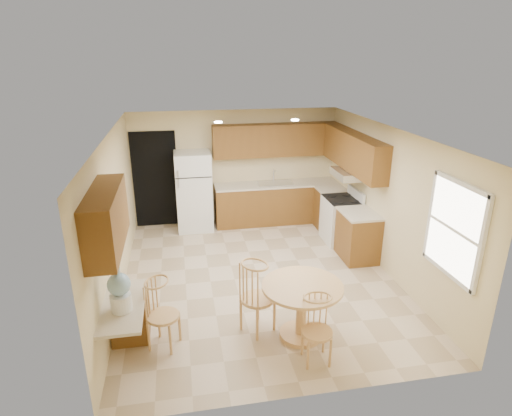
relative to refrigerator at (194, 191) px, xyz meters
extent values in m
plane|color=beige|center=(0.95, -2.40, -0.85)|extent=(5.50, 5.50, 0.00)
cube|color=white|center=(0.95, -2.40, 1.65)|extent=(4.50, 5.50, 0.02)
cube|color=beige|center=(0.95, 0.35, 0.40)|extent=(4.50, 0.02, 2.50)
cube|color=beige|center=(0.95, -5.15, 0.40)|extent=(4.50, 0.02, 2.50)
cube|color=beige|center=(-1.30, -2.40, 0.40)|extent=(0.02, 5.50, 2.50)
cube|color=beige|center=(3.20, -2.40, 0.40)|extent=(0.02, 5.50, 2.50)
cube|color=black|center=(-0.80, 0.34, 0.20)|extent=(0.90, 0.02, 2.10)
cube|color=brown|center=(1.83, 0.05, -0.41)|extent=(2.75, 0.60, 0.87)
cube|color=beige|center=(1.83, 0.05, 0.04)|extent=(2.75, 0.63, 0.04)
cube|color=brown|center=(2.90, -0.54, -0.41)|extent=(0.60, 0.59, 0.87)
cube|color=beige|center=(2.90, -0.54, 0.04)|extent=(0.63, 0.59, 0.04)
cube|color=brown|center=(2.90, -2.00, -0.41)|extent=(0.60, 0.80, 0.87)
cube|color=beige|center=(2.90, -2.00, 0.04)|extent=(0.63, 0.80, 0.04)
cube|color=brown|center=(1.83, 0.19, 1.00)|extent=(2.75, 0.33, 0.70)
cube|color=brown|center=(3.04, -1.19, 1.00)|extent=(0.33, 2.42, 0.70)
cube|color=brown|center=(-1.13, -4.00, 1.00)|extent=(0.33, 1.40, 0.70)
cube|color=silver|center=(1.80, 0.05, 0.06)|extent=(0.78, 0.44, 0.01)
cube|color=silver|center=(2.95, -1.22, 0.57)|extent=(0.50, 0.76, 0.14)
cube|color=brown|center=(-1.05, -3.72, -0.49)|extent=(0.48, 0.42, 0.72)
cube|color=beige|center=(-1.05, -4.10, -0.10)|extent=(0.50, 1.20, 0.04)
cube|color=white|center=(3.18, -4.25, 0.65)|extent=(0.05, 1.00, 1.20)
cube|color=white|center=(3.17, -4.25, 1.27)|extent=(0.05, 1.10, 0.06)
cube|color=white|center=(3.17, -4.25, 0.03)|extent=(0.05, 1.10, 0.06)
cube|color=white|center=(3.17, -4.78, 0.65)|extent=(0.05, 0.06, 1.28)
cube|color=white|center=(3.17, -3.72, 0.65)|extent=(0.05, 0.06, 1.28)
cylinder|color=white|center=(0.45, -1.20, 1.64)|extent=(0.14, 0.14, 0.02)
cylinder|color=white|center=(1.85, -1.20, 1.64)|extent=(0.14, 0.14, 0.02)
cube|color=white|center=(0.00, 0.00, 0.00)|extent=(0.75, 0.70, 1.70)
cube|color=black|center=(0.00, -0.35, 0.40)|extent=(0.73, 0.01, 0.02)
cube|color=silver|center=(-0.31, -0.36, 0.30)|extent=(0.03, 0.03, 0.18)
cube|color=silver|center=(-0.31, -0.36, 0.50)|extent=(0.03, 0.03, 0.14)
cube|color=white|center=(2.87, -1.22, -0.40)|extent=(0.65, 0.76, 0.90)
cube|color=black|center=(2.87, -1.22, 0.06)|extent=(0.64, 0.75, 0.02)
cube|color=white|center=(3.15, -1.22, 0.15)|extent=(0.06, 0.76, 0.18)
cylinder|color=#E1AF70|center=(1.21, -4.09, -0.82)|extent=(0.58, 0.58, 0.06)
cylinder|color=#E1AF70|center=(1.21, -4.09, -0.46)|extent=(0.14, 0.14, 0.71)
cylinder|color=#E1AF70|center=(1.21, -4.09, -0.08)|extent=(1.07, 1.07, 0.04)
cylinder|color=#E1AF70|center=(0.66, -3.84, -0.36)|extent=(0.46, 0.46, 0.04)
cylinder|color=#E1AF70|center=(0.50, -3.68, -0.60)|extent=(0.04, 0.04, 0.49)
cylinder|color=#E1AF70|center=(0.83, -3.68, -0.60)|extent=(0.04, 0.04, 0.49)
cylinder|color=#E1AF70|center=(0.50, -4.01, -0.60)|extent=(0.04, 0.04, 0.49)
cylinder|color=#E1AF70|center=(0.83, -4.01, -0.60)|extent=(0.04, 0.04, 0.49)
cylinder|color=#E1AF70|center=(1.26, -4.60, -0.43)|extent=(0.39, 0.39, 0.04)
cylinder|color=#E1AF70|center=(1.12, -4.46, -0.64)|extent=(0.03, 0.03, 0.42)
cylinder|color=#E1AF70|center=(1.40, -4.46, -0.64)|extent=(0.03, 0.03, 0.42)
cylinder|color=#E1AF70|center=(1.12, -4.74, -0.64)|extent=(0.03, 0.03, 0.42)
cylinder|color=#E1AF70|center=(1.40, -4.74, -0.64)|extent=(0.03, 0.03, 0.42)
cylinder|color=#E1AF70|center=(-0.60, -3.96, -0.40)|extent=(0.42, 0.42, 0.04)
cylinder|color=#E1AF70|center=(-0.75, -3.81, -0.62)|extent=(0.04, 0.04, 0.45)
cylinder|color=#E1AF70|center=(-0.45, -3.81, -0.62)|extent=(0.04, 0.04, 0.45)
cylinder|color=#E1AF70|center=(-0.75, -4.11, -0.62)|extent=(0.04, 0.04, 0.45)
cylinder|color=#E1AF70|center=(-0.45, -4.11, -0.62)|extent=(0.04, 0.04, 0.45)
cylinder|color=white|center=(-1.05, -4.22, 0.03)|extent=(0.25, 0.25, 0.21)
sphere|color=#8CBAD9|center=(-1.05, -4.22, 0.27)|extent=(0.27, 0.27, 0.27)
cylinder|color=#8CBAD9|center=(-1.05, -4.22, 0.44)|extent=(0.07, 0.07, 0.08)
camera|label=1|loc=(-0.27, -8.78, 2.82)|focal=30.00mm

